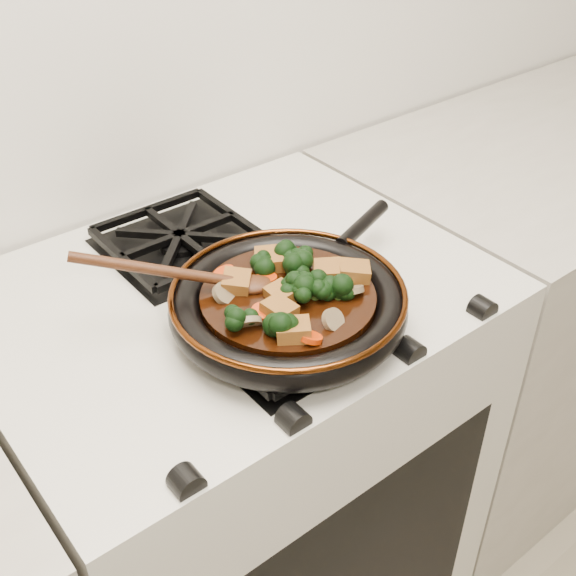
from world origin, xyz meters
TOP-DOWN VIEW (x-y plane):
  - stove at (0.00, 1.69)m, footprint 0.76×0.60m
  - burner_grate_front at (0.00, 1.55)m, footprint 0.23×0.23m
  - burner_grate_back at (0.00, 1.83)m, footprint 0.23×0.23m
  - skillet at (0.01, 1.56)m, footprint 0.44×0.33m
  - braising_sauce at (0.01, 1.56)m, footprint 0.24×0.24m
  - tofu_cube_0 at (0.11, 1.53)m, footprint 0.06×0.06m
  - tofu_cube_1 at (-0.04, 1.61)m, footprint 0.06×0.06m
  - tofu_cube_2 at (-0.04, 1.48)m, footprint 0.06×0.06m
  - tofu_cube_3 at (0.04, 1.62)m, footprint 0.05×0.05m
  - tofu_cube_4 at (0.03, 1.63)m, footprint 0.06×0.06m
  - tofu_cube_5 at (0.08, 1.55)m, footprint 0.06×0.06m
  - tofu_cube_6 at (-0.03, 1.53)m, footprint 0.04×0.05m
  - tofu_cube_7 at (-0.01, 1.55)m, footprint 0.04×0.04m
  - broccoli_floret_0 at (0.01, 1.62)m, footprint 0.08×0.08m
  - broccoli_floret_1 at (-0.08, 1.54)m, footprint 0.06×0.06m
  - broccoli_floret_2 at (0.01, 1.56)m, footprint 0.08×0.08m
  - broccoli_floret_3 at (0.05, 1.58)m, footprint 0.09×0.09m
  - broccoli_floret_4 at (0.02, 1.53)m, footprint 0.07×0.07m
  - broccoli_floret_5 at (0.05, 1.51)m, footprint 0.09×0.08m
  - broccoli_floret_6 at (0.03, 1.53)m, footprint 0.08×0.07m
  - broccoli_floret_7 at (0.05, 1.63)m, footprint 0.09×0.08m
  - broccoli_floret_8 at (0.06, 1.60)m, footprint 0.09×0.09m
  - broccoli_floret_9 at (-0.05, 1.50)m, footprint 0.08×0.08m
  - carrot_coin_0 at (-0.04, 1.65)m, footprint 0.03×0.03m
  - carrot_coin_1 at (-0.05, 1.54)m, footprint 0.03×0.03m
  - carrot_coin_2 at (-0.03, 1.46)m, footprint 0.03×0.03m
  - carrot_coin_3 at (0.00, 1.60)m, footprint 0.03×0.03m
  - carrot_coin_4 at (0.05, 1.60)m, footprint 0.03×0.03m
  - mushroom_slice_0 at (0.01, 1.47)m, footprint 0.04×0.03m
  - mushroom_slice_1 at (0.05, 1.63)m, footprint 0.04×0.04m
  - mushroom_slice_2 at (-0.07, 1.60)m, footprint 0.04×0.04m
  - mushroom_slice_3 at (-0.08, 1.53)m, footprint 0.04×0.04m
  - mushroom_slice_4 at (0.08, 1.50)m, footprint 0.04×0.04m
  - wooden_spoon at (-0.08, 1.63)m, footprint 0.15×0.10m

SIDE VIEW (x-z plane):
  - stove at x=0.00m, z-range 0.00..0.90m
  - burner_grate_front at x=0.00m, z-range 0.90..0.93m
  - burner_grate_back at x=0.00m, z-range 0.90..0.93m
  - skillet at x=0.01m, z-range 0.92..0.97m
  - braising_sauce at x=0.01m, z-range 0.94..0.96m
  - carrot_coin_0 at x=-0.04m, z-range 0.95..0.97m
  - carrot_coin_1 at x=-0.05m, z-range 0.96..0.97m
  - carrot_coin_2 at x=-0.03m, z-range 0.95..0.97m
  - carrot_coin_3 at x=0.00m, z-range 0.96..0.97m
  - carrot_coin_4 at x=0.05m, z-range 0.96..0.97m
  - mushroom_slice_0 at x=0.01m, z-range 0.95..0.98m
  - mushroom_slice_1 at x=0.05m, z-range 0.95..0.98m
  - mushroom_slice_2 at x=-0.07m, z-range 0.95..0.98m
  - mushroom_slice_3 at x=-0.08m, z-range 0.95..0.98m
  - mushroom_slice_4 at x=0.08m, z-range 0.95..0.98m
  - tofu_cube_3 at x=0.04m, z-range 0.95..0.98m
  - tofu_cube_7 at x=-0.01m, z-range 0.95..0.98m
  - tofu_cube_2 at x=-0.04m, z-range 0.95..0.98m
  - tofu_cube_5 at x=0.08m, z-range 0.95..0.98m
  - tofu_cube_6 at x=-0.03m, z-range 0.95..0.98m
  - broccoli_floret_9 at x=-0.05m, z-range 0.93..1.00m
  - tofu_cube_0 at x=0.11m, z-range 0.95..0.98m
  - tofu_cube_1 at x=-0.04m, z-range 0.95..0.98m
  - tofu_cube_4 at x=0.03m, z-range 0.95..0.98m
  - broccoli_floret_5 at x=0.05m, z-range 0.94..1.00m
  - broccoli_floret_0 at x=0.01m, z-range 0.94..1.00m
  - broccoli_floret_4 at x=0.02m, z-range 0.93..1.01m
  - broccoli_floret_8 at x=0.06m, z-range 0.93..1.01m
  - broccoli_floret_7 at x=0.05m, z-range 0.94..1.00m
  - broccoli_floret_2 at x=0.01m, z-range 0.93..1.01m
  - broccoli_floret_3 at x=0.05m, z-range 0.94..1.00m
  - broccoli_floret_6 at x=0.03m, z-range 0.94..1.00m
  - broccoli_floret_1 at x=-0.08m, z-range 0.94..1.01m
  - wooden_spoon at x=-0.08m, z-range 0.86..1.11m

